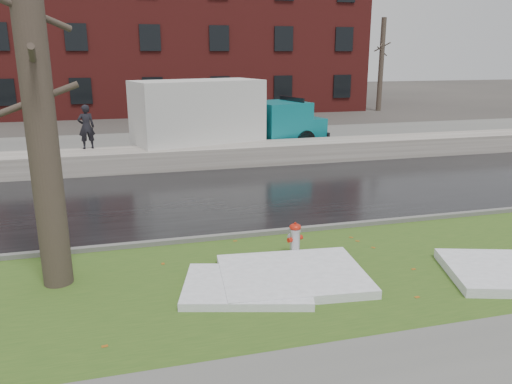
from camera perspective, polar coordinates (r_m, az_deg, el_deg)
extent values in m
plane|color=#47423D|center=(10.40, -1.41, -7.33)|extent=(120.00, 120.00, 0.00)
cube|color=#2F4F1A|center=(9.29, 0.43, -10.12)|extent=(60.00, 4.50, 0.04)
cube|color=black|center=(14.57, -5.59, -0.58)|extent=(60.00, 7.00, 0.03)
cube|color=slate|center=(22.79, -9.17, 5.17)|extent=(60.00, 9.00, 0.03)
cube|color=slate|center=(11.28, -2.62, -5.09)|extent=(60.00, 0.15, 0.14)
cube|color=#B9B2A9|center=(18.52, -7.79, 3.98)|extent=(60.00, 1.60, 0.75)
cube|color=maroon|center=(39.56, -9.24, 16.74)|extent=(26.00, 12.00, 10.00)
cylinder|color=brown|center=(35.53, -21.68, 13.21)|extent=(0.36, 0.36, 6.50)
cylinder|color=brown|center=(35.52, -21.83, 14.73)|extent=(0.84, 1.62, 0.73)
cylinder|color=brown|center=(35.54, -21.98, 16.18)|extent=(1.08, 1.26, 0.66)
cylinder|color=brown|center=(35.52, -21.73, 13.77)|extent=(1.40, 0.61, 0.63)
cylinder|color=brown|center=(37.99, 14.11, 13.90)|extent=(0.36, 0.36, 6.50)
cylinder|color=brown|center=(37.98, 14.21, 15.33)|extent=(0.84, 1.62, 0.73)
cylinder|color=brown|center=(38.00, 14.30, 16.68)|extent=(1.08, 1.26, 0.66)
cylinder|color=brown|center=(37.98, 14.15, 14.43)|extent=(1.40, 0.61, 0.63)
cylinder|color=#ACAEB4|center=(10.23, 4.47, -5.66)|extent=(0.26, 0.26, 0.62)
ellipsoid|color=#B71E0E|center=(10.12, 4.51, -4.02)|extent=(0.31, 0.31, 0.14)
cylinder|color=#B71E0E|center=(10.09, 4.52, -3.59)|extent=(0.06, 0.06, 0.04)
cylinder|color=#B71E0E|center=(10.13, 3.91, -5.49)|extent=(0.12, 0.12, 0.10)
cylinder|color=#B71E0E|center=(10.28, 5.03, -5.19)|extent=(0.12, 0.12, 0.10)
cylinder|color=#ACAEB4|center=(10.30, 4.02, -5.13)|extent=(0.15, 0.13, 0.12)
cylinder|color=brown|center=(9.04, -23.60, 9.11)|extent=(0.64, 0.64, 6.38)
cylinder|color=brown|center=(9.00, -24.05, 13.14)|extent=(0.31, 1.58, 0.66)
cylinder|color=brown|center=(9.03, -24.65, 18.32)|extent=(1.25, 0.85, 0.60)
cylinder|color=brown|center=(9.03, -23.67, 9.68)|extent=(1.33, 0.17, 0.57)
cube|color=black|center=(20.19, -3.51, 5.64)|extent=(7.12, 2.67, 0.20)
cube|color=silver|center=(19.53, -6.65, 9.05)|extent=(5.22, 3.38, 2.41)
cube|color=#0E7580|center=(21.30, 2.65, 8.23)|extent=(2.53, 2.59, 1.51)
cube|color=#0E7580|center=(22.06, 5.50, 7.49)|extent=(1.53, 2.17, 0.80)
cube|color=black|center=(21.58, 4.09, 9.73)|extent=(0.52, 1.74, 0.80)
cube|color=black|center=(18.83, -14.76, 3.53)|extent=(1.75, 1.42, 0.60)
cylinder|color=black|center=(21.03, 5.54, 5.74)|extent=(1.02, 0.51, 0.98)
cylinder|color=black|center=(22.56, 2.79, 6.46)|extent=(1.02, 0.51, 0.98)
cylinder|color=black|center=(18.99, -4.66, 4.71)|extent=(1.02, 0.51, 0.98)
cylinder|color=black|center=(20.68, -6.88, 5.54)|extent=(1.02, 0.51, 0.98)
cylinder|color=black|center=(18.45, -8.68, 4.26)|extent=(1.02, 0.51, 0.98)
cylinder|color=black|center=(20.18, -10.62, 5.14)|extent=(1.02, 0.51, 0.98)
imported|color=black|center=(18.83, -18.83, 7.07)|extent=(0.64, 0.50, 1.57)
cube|color=white|center=(9.29, 4.21, -9.49)|extent=(2.78, 2.24, 0.16)
cube|color=white|center=(8.91, -1.01, -10.66)|extent=(2.54, 2.12, 0.14)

